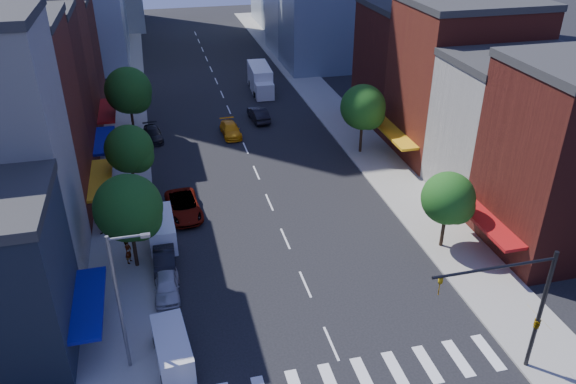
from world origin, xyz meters
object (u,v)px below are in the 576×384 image
at_px(cargo_van_far, 162,230).
at_px(traffic_car_oncoming, 258,114).
at_px(taxi, 231,130).
at_px(traffic_car_far, 258,66).
at_px(pedestrian_near, 128,252).
at_px(cargo_van_near, 173,351).
at_px(parked_car_second, 165,261).
at_px(parked_car_front, 167,286).
at_px(parked_car_third, 184,206).
at_px(pedestrian_far, 99,222).
at_px(box_truck, 260,80).
at_px(parked_car_rear, 153,134).

relative_size(cargo_van_far, traffic_car_oncoming, 1.04).
height_order(cargo_van_far, taxi, cargo_van_far).
bearing_deg(traffic_car_far, pedestrian_near, 74.96).
xyz_separation_m(cargo_van_near, pedestrian_near, (-2.53, 10.82, 0.11)).
bearing_deg(parked_car_second, taxi, 71.42).
bearing_deg(cargo_van_far, pedestrian_near, -137.28).
bearing_deg(parked_car_front, cargo_van_far, 91.84).
xyz_separation_m(parked_car_third, traffic_car_oncoming, (10.42, 19.80, 0.00)).
bearing_deg(traffic_car_far, pedestrian_far, 70.17).
bearing_deg(cargo_van_far, taxi, 65.15).
bearing_deg(box_truck, cargo_van_near, -104.58).
bearing_deg(cargo_van_near, traffic_car_far, 68.45).
xyz_separation_m(parked_car_second, traffic_car_far, (16.38, 47.31, 0.03)).
distance_m(parked_car_second, cargo_van_far, 3.78).
height_order(cargo_van_near, cargo_van_far, cargo_van_far).
xyz_separation_m(traffic_car_far, pedestrian_near, (-18.90, -46.01, 0.33)).
height_order(parked_car_third, parked_car_rear, parked_car_third).
bearing_deg(parked_car_third, taxi, 63.43).
bearing_deg(taxi, pedestrian_near, -118.41).
distance_m(cargo_van_near, pedestrian_far, 16.24).
xyz_separation_m(parked_car_front, parked_car_rear, (0.00, 27.53, -0.05)).
bearing_deg(pedestrian_far, taxi, 140.47).
bearing_deg(pedestrian_near, parked_car_second, -92.82).
xyz_separation_m(taxi, pedestrian_near, (-11.02, -22.35, 0.40)).
xyz_separation_m(cargo_van_near, taxi, (8.49, 33.17, -0.29)).
bearing_deg(traffic_car_far, cargo_van_near, 81.22).
bearing_deg(pedestrian_far, parked_car_third, 100.19).
height_order(parked_car_third, cargo_van_near, cargo_van_near).
xyz_separation_m(parked_car_second, pedestrian_far, (-4.79, 5.99, 0.40)).
height_order(cargo_van_near, pedestrian_near, pedestrian_near).
bearing_deg(taxi, traffic_car_oncoming, 41.03).
bearing_deg(cargo_van_far, parked_car_third, 60.28).
bearing_deg(traffic_car_oncoming, parked_car_third, 57.62).
relative_size(parked_car_third, taxi, 1.21).
height_order(parked_car_rear, taxi, taxi).
bearing_deg(traffic_car_oncoming, parked_car_second, 60.93).
height_order(traffic_car_far, box_truck, box_truck).
xyz_separation_m(parked_car_front, box_truck, (14.81, 40.80, 0.88)).
height_order(parked_car_front, cargo_van_far, cargo_van_far).
bearing_deg(taxi, box_truck, 63.83).
bearing_deg(pedestrian_near, box_truck, -0.98).
xyz_separation_m(traffic_car_far, box_truck, (-1.57, -9.50, 0.84)).
relative_size(parked_car_third, parked_car_rear, 1.26).
relative_size(parked_car_third, traffic_car_oncoming, 1.19).
bearing_deg(cargo_van_far, parked_car_rear, 88.31).
relative_size(cargo_van_near, pedestrian_near, 2.57).
bearing_deg(cargo_van_far, traffic_car_oncoming, 60.50).
bearing_deg(taxi, parked_car_third, -114.12).
distance_m(parked_car_rear, cargo_van_near, 34.07).
distance_m(parked_car_second, parked_car_third, 7.78).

